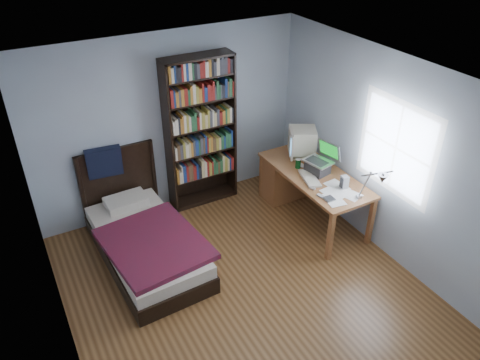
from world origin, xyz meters
The scene contains 14 objects.
room centered at (0.03, 0.00, 1.25)m, with size 4.20×4.24×2.50m.
desk centered at (1.50, 1.26, 0.42)m, with size 0.75×1.72×0.73m.
crt_monitor centered at (1.59, 1.25, 0.98)m, with size 0.53×0.48×0.44m.
laptop centered at (1.56, 0.78, 0.85)m, with size 0.42×0.40×0.43m.
desk_lamp centered at (1.50, -0.33, 1.23)m, with size 0.24×0.52×0.62m.
keyboard centered at (1.36, 0.69, 0.75)m, with size 0.17×0.44×0.03m, color #B9AE9A.
speaker centered at (1.61, 0.31, 0.82)m, with size 0.09×0.09×0.17m, color #979799.
soda_can centered at (1.39, 1.01, 0.80)m, with size 0.07×0.07×0.13m, color #083C08.
mouse centered at (1.46, 1.01, 0.75)m, with size 0.07×0.12×0.04m, color silver.
phone_silver centered at (1.25, 0.49, 0.74)m, with size 0.04×0.09×0.02m, color silver.
phone_grey centered at (1.23, 0.29, 0.74)m, with size 0.05×0.09×0.02m, color #979799.
external_drive centered at (1.28, 0.18, 0.74)m, with size 0.11×0.11×0.02m, color #979799.
bookshelf centered at (0.38, 1.94, 1.09)m, with size 0.98×0.30×2.17m.
bed centered at (-0.81, 1.14, 0.26)m, with size 1.18×2.09×1.16m.
Camera 1 is at (-1.94, -3.42, 3.96)m, focal length 35.00 mm.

